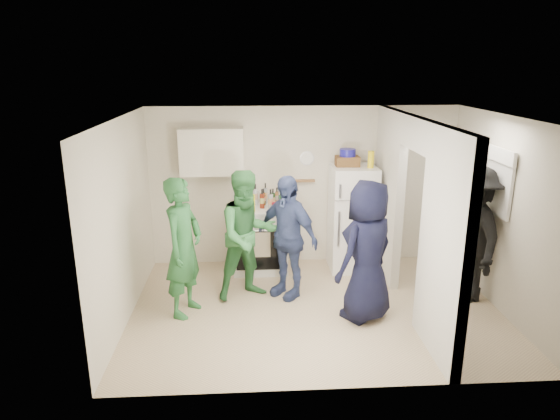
# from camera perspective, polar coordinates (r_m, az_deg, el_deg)

# --- Properties ---
(floor) EXTENTS (4.80, 4.80, 0.00)m
(floor) POSITION_cam_1_polar(r_m,az_deg,el_deg) (6.75, 4.08, -11.15)
(floor) COLOR #CAB88E
(floor) RESTS_ON ground
(wall_back) EXTENTS (4.80, 0.00, 4.80)m
(wall_back) POSITION_cam_1_polar(r_m,az_deg,el_deg) (7.89, 2.67, 2.74)
(wall_back) COLOR silver
(wall_back) RESTS_ON floor
(wall_front) EXTENTS (4.80, 0.00, 4.80)m
(wall_front) POSITION_cam_1_polar(r_m,az_deg,el_deg) (4.69, 7.09, -7.20)
(wall_front) COLOR silver
(wall_front) RESTS_ON floor
(wall_left) EXTENTS (0.00, 3.40, 3.40)m
(wall_left) POSITION_cam_1_polar(r_m,az_deg,el_deg) (6.40, -17.49, -1.32)
(wall_left) COLOR silver
(wall_left) RESTS_ON floor
(wall_right) EXTENTS (0.00, 3.40, 3.40)m
(wall_right) POSITION_cam_1_polar(r_m,az_deg,el_deg) (7.00, 24.17, -0.52)
(wall_right) COLOR silver
(wall_right) RESTS_ON floor
(ceiling) EXTENTS (4.80, 4.80, 0.00)m
(ceiling) POSITION_cam_1_polar(r_m,az_deg,el_deg) (6.01, 4.57, 10.47)
(ceiling) COLOR white
(ceiling) RESTS_ON wall_back
(partition_pier_back) EXTENTS (0.12, 1.20, 2.50)m
(partition_pier_back) POSITION_cam_1_polar(r_m,az_deg,el_deg) (7.55, 12.26, 1.73)
(partition_pier_back) COLOR silver
(partition_pier_back) RESTS_ON floor
(partition_pier_front) EXTENTS (0.12, 1.20, 2.50)m
(partition_pier_front) POSITION_cam_1_polar(r_m,az_deg,el_deg) (5.56, 18.25, -4.10)
(partition_pier_front) COLOR silver
(partition_pier_front) RESTS_ON floor
(partition_header) EXTENTS (0.12, 1.00, 0.40)m
(partition_header) POSITION_cam_1_polar(r_m,az_deg,el_deg) (6.31, 15.49, 8.40)
(partition_header) COLOR silver
(partition_header) RESTS_ON partition_pier_back
(stove) EXTENTS (0.85, 0.71, 1.02)m
(stove) POSITION_cam_1_polar(r_m,az_deg,el_deg) (7.75, -2.27, -3.26)
(stove) COLOR white
(stove) RESTS_ON floor
(upper_cabinet) EXTENTS (0.95, 0.34, 0.70)m
(upper_cabinet) POSITION_cam_1_polar(r_m,az_deg,el_deg) (7.57, -7.79, 6.65)
(upper_cabinet) COLOR silver
(upper_cabinet) RESTS_ON wall_back
(fridge) EXTENTS (0.67, 0.65, 1.63)m
(fridge) POSITION_cam_1_polar(r_m,az_deg,el_deg) (7.78, 8.24, -0.96)
(fridge) COLOR white
(fridge) RESTS_ON floor
(wicker_basket) EXTENTS (0.35, 0.25, 0.15)m
(wicker_basket) POSITION_cam_1_polar(r_m,az_deg,el_deg) (7.59, 7.70, 5.56)
(wicker_basket) COLOR brown
(wicker_basket) RESTS_ON fridge
(blue_bowl) EXTENTS (0.24, 0.24, 0.11)m
(blue_bowl) POSITION_cam_1_polar(r_m,az_deg,el_deg) (7.57, 7.73, 6.53)
(blue_bowl) COLOR navy
(blue_bowl) RESTS_ON wicker_basket
(yellow_cup_stack_top) EXTENTS (0.09, 0.09, 0.25)m
(yellow_cup_stack_top) POSITION_cam_1_polar(r_m,az_deg,el_deg) (7.50, 10.34, 5.71)
(yellow_cup_stack_top) COLOR yellow
(yellow_cup_stack_top) RESTS_ON fridge
(wall_clock) EXTENTS (0.22, 0.02, 0.22)m
(wall_clock) POSITION_cam_1_polar(r_m,az_deg,el_deg) (7.78, 3.10, 5.92)
(wall_clock) COLOR white
(wall_clock) RESTS_ON wall_back
(spice_shelf) EXTENTS (0.35, 0.08, 0.03)m
(spice_shelf) POSITION_cam_1_polar(r_m,az_deg,el_deg) (7.82, 2.72, 3.36)
(spice_shelf) COLOR olive
(spice_shelf) RESTS_ON wall_back
(nook_window) EXTENTS (0.03, 0.70, 0.80)m
(nook_window) POSITION_cam_1_polar(r_m,az_deg,el_deg) (7.07, 23.68, 3.05)
(nook_window) COLOR black
(nook_window) RESTS_ON wall_right
(nook_window_frame) EXTENTS (0.04, 0.76, 0.86)m
(nook_window_frame) POSITION_cam_1_polar(r_m,az_deg,el_deg) (7.06, 23.57, 3.05)
(nook_window_frame) COLOR white
(nook_window_frame) RESTS_ON wall_right
(nook_valance) EXTENTS (0.04, 0.82, 0.18)m
(nook_valance) POSITION_cam_1_polar(r_m,az_deg,el_deg) (6.98, 23.71, 5.84)
(nook_valance) COLOR white
(nook_valance) RESTS_ON wall_right
(yellow_cup_stack_stove) EXTENTS (0.09, 0.09, 0.25)m
(yellow_cup_stack_stove) POSITION_cam_1_polar(r_m,az_deg,el_deg) (7.34, -3.22, 0.80)
(yellow_cup_stack_stove) COLOR #F3FF15
(yellow_cup_stack_stove) RESTS_ON stove
(red_cup) EXTENTS (0.09, 0.09, 0.12)m
(red_cup) POSITION_cam_1_polar(r_m,az_deg,el_deg) (7.39, -0.57, 0.40)
(red_cup) COLOR #A90B22
(red_cup) RESTS_ON stove
(person_green_left) EXTENTS (0.65, 0.77, 1.80)m
(person_green_left) POSITION_cam_1_polar(r_m,az_deg,el_deg) (6.39, -10.96, -4.23)
(person_green_left) COLOR #296836
(person_green_left) RESTS_ON floor
(person_green_center) EXTENTS (1.06, 0.96, 1.78)m
(person_green_center) POSITION_cam_1_polar(r_m,az_deg,el_deg) (6.73, -3.69, -2.92)
(person_green_center) COLOR #377D41
(person_green_center) RESTS_ON floor
(person_denim) EXTENTS (1.01, 1.00, 1.71)m
(person_denim) POSITION_cam_1_polar(r_m,az_deg,el_deg) (6.77, 0.78, -3.08)
(person_denim) COLOR #3C4783
(person_denim) RESTS_ON floor
(person_navy) EXTENTS (1.04, 0.99, 1.79)m
(person_navy) POSITION_cam_1_polar(r_m,az_deg,el_deg) (6.25, 9.93, -4.68)
(person_navy) COLOR black
(person_navy) RESTS_ON floor
(person_nook) EXTENTS (0.70, 1.21, 1.87)m
(person_nook) POSITION_cam_1_polar(r_m,az_deg,el_deg) (7.12, 21.05, -2.57)
(person_nook) COLOR black
(person_nook) RESTS_ON floor
(bottle_a) EXTENTS (0.06, 0.06, 0.26)m
(bottle_a) POSITION_cam_1_polar(r_m,az_deg,el_deg) (7.65, -4.53, 1.47)
(bottle_a) COLOR brown
(bottle_a) RESTS_ON stove
(bottle_b) EXTENTS (0.07, 0.07, 0.25)m
(bottle_b) POSITION_cam_1_polar(r_m,az_deg,el_deg) (7.49, -3.77, 1.10)
(bottle_b) COLOR #16421B
(bottle_b) RESTS_ON stove
(bottle_c) EXTENTS (0.07, 0.07, 0.33)m
(bottle_c) POSITION_cam_1_polar(r_m,az_deg,el_deg) (7.68, -2.84, 1.81)
(bottle_c) COLOR silver
(bottle_c) RESTS_ON stove
(bottle_d) EXTENTS (0.07, 0.07, 0.29)m
(bottle_d) POSITION_cam_1_polar(r_m,az_deg,el_deg) (7.49, -2.07, 1.31)
(bottle_d) COLOR maroon
(bottle_d) RESTS_ON stove
(bottle_e) EXTENTS (0.06, 0.06, 0.33)m
(bottle_e) POSITION_cam_1_polar(r_m,az_deg,el_deg) (7.73, -1.68, 1.92)
(bottle_e) COLOR #929CA1
(bottle_e) RESTS_ON stove
(bottle_f) EXTENTS (0.07, 0.07, 0.28)m
(bottle_f) POSITION_cam_1_polar(r_m,az_deg,el_deg) (7.57, -0.81, 1.41)
(bottle_f) COLOR #184419
(bottle_f) RESTS_ON stove
(bottle_g) EXTENTS (0.06, 0.06, 0.26)m
(bottle_g) POSITION_cam_1_polar(r_m,az_deg,el_deg) (7.70, -0.36, 1.62)
(bottle_g) COLOR #AA6B37
(bottle_g) RESTS_ON stove
(bottle_h) EXTENTS (0.07, 0.07, 0.27)m
(bottle_h) POSITION_cam_1_polar(r_m,az_deg,el_deg) (7.43, -4.74, 1.05)
(bottle_h) COLOR #ACB4B9
(bottle_h) RESTS_ON stove
(bottle_i) EXTENTS (0.06, 0.06, 0.26)m
(bottle_i) POSITION_cam_1_polar(r_m,az_deg,el_deg) (7.65, -1.90, 1.50)
(bottle_i) COLOR #59380F
(bottle_i) RESTS_ON stove
(bottle_j) EXTENTS (0.08, 0.08, 0.27)m
(bottle_j) POSITION_cam_1_polar(r_m,az_deg,el_deg) (7.49, 0.09, 1.19)
(bottle_j) COLOR #1D5529
(bottle_j) RESTS_ON stove
(bottle_k) EXTENTS (0.07, 0.07, 0.31)m
(bottle_k) POSITION_cam_1_polar(r_m,az_deg,el_deg) (7.60, -4.10, 1.55)
(bottle_k) COLOR brown
(bottle_k) RESTS_ON stove
(bottle_l) EXTENTS (0.07, 0.07, 0.31)m
(bottle_l) POSITION_cam_1_polar(r_m,az_deg,el_deg) (7.43, -1.08, 1.23)
(bottle_l) COLOR #ABADBC
(bottle_l) RESTS_ON stove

